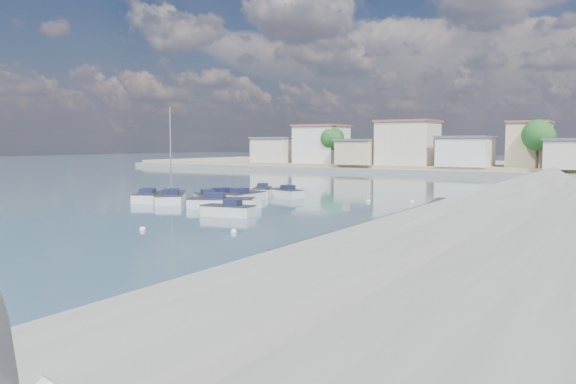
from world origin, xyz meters
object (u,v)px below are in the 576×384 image
at_px(motorboat_c, 207,199).
at_px(motorboat_g, 262,192).
at_px(motorboat_b, 228,197).
at_px(motorboat_a, 150,197).
at_px(motorboat_e, 244,197).
at_px(motorboat_h, 225,203).
at_px(sailboat, 172,197).
at_px(motorboat_f, 284,193).
at_px(motorboat_d, 225,211).

distance_m(motorboat_c, motorboat_g, 8.24).
height_order(motorboat_b, motorboat_c, same).
xyz_separation_m(motorboat_c, motorboat_g, (0.58, 8.22, 0.00)).
height_order(motorboat_a, motorboat_c, same).
xyz_separation_m(motorboat_e, motorboat_g, (-1.43, 5.05, 0.00)).
bearing_deg(motorboat_h, motorboat_c, 149.88).
height_order(motorboat_a, motorboat_h, same).
bearing_deg(motorboat_c, sailboat, -163.92).
relative_size(motorboat_e, sailboat, 0.63).
distance_m(motorboat_e, sailboat, 6.82).
distance_m(motorboat_a, motorboat_b, 7.36).
height_order(motorboat_f, motorboat_h, same).
height_order(motorboat_f, sailboat, sailboat).
height_order(motorboat_c, motorboat_e, same).
bearing_deg(motorboat_c, motorboat_h, -30.12).
xyz_separation_m(motorboat_e, motorboat_h, (1.90, -5.43, 0.00)).
bearing_deg(motorboat_d, motorboat_h, 128.47).
bearing_deg(motorboat_f, motorboat_b, -115.63).
bearing_deg(motorboat_g, motorboat_b, -91.51).
bearing_deg(motorboat_g, motorboat_c, -94.01).
distance_m(motorboat_d, motorboat_g, 16.23).
relative_size(motorboat_e, motorboat_g, 1.17).
height_order(motorboat_d, motorboat_h, same).
height_order(motorboat_e, motorboat_h, same).
bearing_deg(motorboat_b, motorboat_e, 19.54).
xyz_separation_m(motorboat_c, motorboat_f, (3.20, 8.37, -0.00)).
height_order(motorboat_c, motorboat_h, same).
xyz_separation_m(motorboat_b, motorboat_d, (6.88, -9.15, -0.00)).
xyz_separation_m(motorboat_a, motorboat_g, (6.20, 9.81, 0.00)).
relative_size(motorboat_d, motorboat_f, 0.97).
bearing_deg(motorboat_e, motorboat_g, 105.86).
bearing_deg(motorboat_d, sailboat, 152.55).
bearing_deg(motorboat_b, motorboat_g, 88.49).
distance_m(motorboat_c, motorboat_f, 8.96).
xyz_separation_m(motorboat_e, sailboat, (-5.42, -4.15, 0.03)).
relative_size(motorboat_c, motorboat_g, 0.99).
bearing_deg(motorboat_b, motorboat_h, -54.46).
bearing_deg(motorboat_c, motorboat_d, -41.86).
xyz_separation_m(motorboat_a, motorboat_f, (8.82, 9.97, -0.00)).
distance_m(motorboat_d, sailboat, 12.08).
bearing_deg(motorboat_a, motorboat_g, 57.71).
height_order(motorboat_b, sailboat, sailboat).
relative_size(motorboat_b, motorboat_g, 1.09).
bearing_deg(motorboat_f, motorboat_h, -86.18).
height_order(motorboat_a, sailboat, sailboat).
bearing_deg(motorboat_d, motorboat_f, 105.41).
bearing_deg(motorboat_h, motorboat_g, 107.63).
bearing_deg(motorboat_f, motorboat_d, -74.59).
height_order(motorboat_c, motorboat_g, same).
bearing_deg(motorboat_e, motorboat_b, -160.46).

